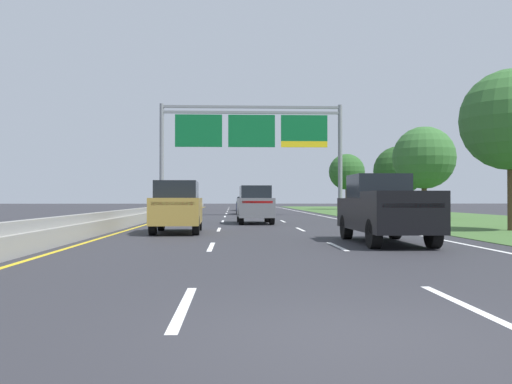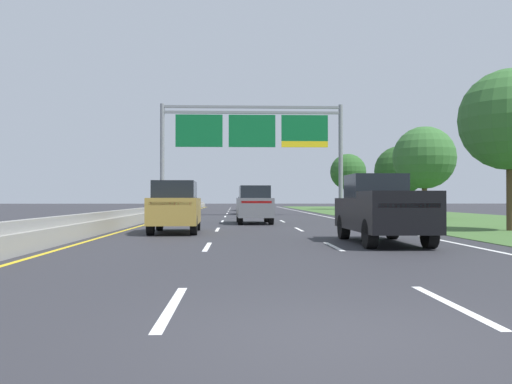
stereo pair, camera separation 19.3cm
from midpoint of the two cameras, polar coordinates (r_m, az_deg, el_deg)
ground_plane at (r=40.84m, az=-0.79°, el=-2.64°), size 220.00×220.00×0.00m
lane_striping at (r=40.38m, az=-0.77°, el=-2.66°), size 11.96×106.00×0.01m
grass_verge_right at (r=43.51m, az=17.92°, el=-2.47°), size 14.00×110.00×0.02m
median_barrier_concrete at (r=41.18m, az=-10.01°, el=-2.12°), size 0.60×110.00×0.85m
overhead_sign_gantry at (r=46.01m, az=-0.58°, el=5.73°), size 15.06×0.42×9.17m
pickup_truck_black at (r=18.04m, az=12.74°, el=-1.71°), size 2.04×5.41×2.20m
car_darkgreen_centre_lane_sedan at (r=64.65m, az=-1.32°, el=-1.19°), size 1.85×4.41×1.57m
car_navy_centre_lane_sedan at (r=49.99m, az=-1.06°, el=-1.34°), size 1.92×4.44×1.57m
car_gold_left_lane_suv at (r=23.10m, az=-8.28°, el=-1.43°), size 2.03×4.75×2.11m
car_grey_centre_lane_suv at (r=31.38m, az=-0.30°, el=-1.23°), size 2.00×4.74×2.11m
roadside_tree_near at (r=26.88m, az=24.45°, el=6.71°), size 4.41×4.41×7.05m
roadside_tree_mid at (r=40.55m, az=16.67°, el=3.36°), size 4.34×4.34×6.42m
roadside_tree_far at (r=55.97m, az=14.25°, el=2.09°), size 4.82×4.82×6.49m
roadside_tree_distant at (r=72.03m, az=9.18°, el=2.04°), size 4.57×4.57×7.09m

